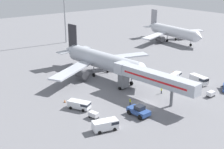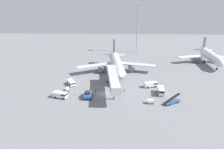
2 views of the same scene
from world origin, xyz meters
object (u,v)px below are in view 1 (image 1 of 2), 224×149
Objects in this scene: ground_crew_worker_foreground at (161,90)px; service_van_mid_left at (80,104)px; baggage_cart_far_right at (94,115)px; service_van_near_right at (199,79)px; service_van_mid_center at (106,124)px; safety_cone_bravo at (115,117)px; baggage_cart_far_center at (211,94)px; airplane_at_gate at (102,61)px; safety_cone_alpha at (65,101)px; airplane_background at (173,32)px; safety_cone_charlie at (173,72)px; ground_crew_worker_midground at (130,102)px; pushback_tug at (139,111)px; service_van_rear_right at (175,76)px; jet_bridge at (149,77)px.

service_van_mid_left is at bearing 166.17° from ground_crew_worker_foreground.
service_van_near_right is at bearing -2.18° from baggage_cart_far_right.
service_van_near_right is at bearing 6.99° from service_van_mid_center.
safety_cone_bravo is at bearing 31.16° from service_van_mid_center.
baggage_cart_far_center is at bearing -47.34° from ground_crew_worker_foreground.
airplane_at_gate is at bearing 126.17° from service_van_near_right.
safety_cone_alpha is at bearing 100.23° from service_van_mid_left.
airplane_background is (64.34, 41.00, 3.87)m from safety_cone_bravo.
safety_cone_alpha is 36.71m from safety_cone_charlie.
airplane_at_gate is 21.25m from ground_crew_worker_foreground.
baggage_cart_far_center is 60.47m from airplane_background.
safety_cone_alpha is (-0.93, 5.13, -0.74)m from service_van_mid_left.
safety_cone_bravo is (-30.57, -1.69, -0.99)m from service_van_near_right.
service_van_mid_left is 3.26× the size of ground_crew_worker_foreground.
safety_cone_charlie is (1.92, 10.67, -1.09)m from service_van_near_right.
ground_crew_worker_midground is 3.25× the size of safety_cone_charlie.
pushback_tug is 0.96× the size of service_van_mid_center.
ground_crew_worker_midground is at bearing 155.73° from baggage_cart_far_center.
ground_crew_worker_foreground is at bearing -141.15° from airplane_background.
airplane_at_gate is 21.49m from service_van_rear_right.
pushback_tug is 0.95× the size of service_van_mid_left.
airplane_at_gate is at bearing 70.83° from ground_crew_worker_midground.
safety_cone_bravo is (-4.96, 1.97, -0.78)m from pushback_tug.
airplane_at_gate is 7.19× the size of pushback_tug.
baggage_cart_far_center is (11.57, -29.50, -3.69)m from airplane_at_gate.
service_van_near_right is 10.89m from safety_cone_charlie.
service_van_near_right is 2.36× the size of baggage_cart_far_right.
service_van_rear_right reaches higher than safety_cone_alpha.
safety_cone_charlie is (35.76, 3.82, -0.81)m from service_van_mid_left.
ground_crew_worker_midground is at bearing 23.91° from safety_cone_bravo.
safety_cone_bravo is at bearing -41.77° from baggage_cart_far_right.
baggage_cart_far_center is 1.26× the size of ground_crew_worker_foreground.
service_van_mid_left is 10.59× the size of safety_cone_charlie.
safety_cone_charlie is at bearing 31.15° from ground_crew_worker_foreground.
airplane_at_gate is at bearing 99.43° from ground_crew_worker_foreground.
airplane_at_gate is 27.67m from baggage_cart_far_right.
service_van_mid_center reaches higher than safety_cone_charlie.
airplane_at_gate is at bearing 87.46° from jet_bridge.
baggage_cart_far_center reaches higher than safety_cone_bravo.
safety_cone_alpha is (-32.23, 5.75, -0.81)m from service_van_rear_right.
service_van_mid_left is 11.57m from ground_crew_worker_midground.
safety_cone_charlie is 0.01× the size of airplane_background.
safety_cone_charlie is at bearing 19.96° from ground_crew_worker_midground.
baggage_cart_far_right is 1.38× the size of ground_crew_worker_midground.
service_van_rear_right is 11.33m from ground_crew_worker_foreground.
safety_cone_charlie is at bearing 79.81° from service_van_near_right.
jet_bridge reaches higher than baggage_cart_far_right.
airplane_at_gate is at bearing 41.58° from service_van_mid_left.
service_van_near_right is at bearing -11.44° from service_van_mid_left.
airplane_background is (50.13, 16.95, -0.22)m from airplane_at_gate.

